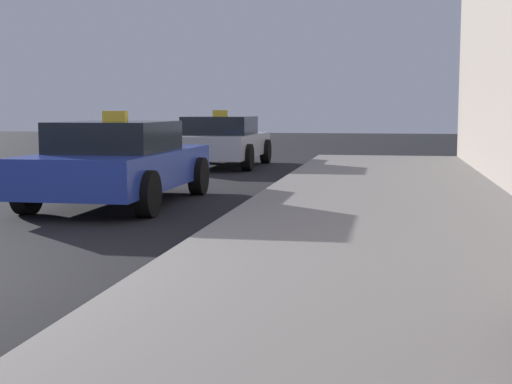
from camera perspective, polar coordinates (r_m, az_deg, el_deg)
sidewalk at (r=5.67m, az=9.79°, el=-7.89°), size 4.00×32.00×0.15m
car_blue at (r=11.72m, az=-10.29°, el=2.25°), size 1.96×4.31×1.43m
car_silver at (r=19.11m, az=-2.62°, el=3.88°), size 2.04×4.11×1.43m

